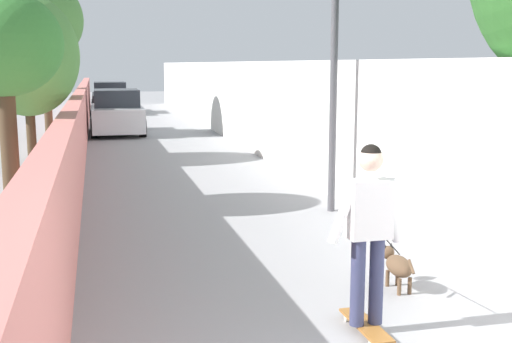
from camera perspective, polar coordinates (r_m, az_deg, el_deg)
ground_plane at (r=17.35m, az=-7.75°, el=1.62°), size 80.00×80.00×0.00m
wall_left at (r=15.17m, az=-15.85°, el=3.24°), size 48.00×0.30×1.60m
fence_right at (r=15.72m, az=1.60°, el=5.41°), size 48.00×0.30×2.47m
tree_left_near at (r=10.67m, az=-21.88°, el=10.46°), size 1.83×1.83×3.55m
tree_left_far at (r=16.15m, az=-19.99°, el=9.80°), size 2.45×2.45×4.05m
tree_left_distant at (r=22.18m, az=-18.65°, el=12.79°), size 2.55×2.55×5.15m
lamp_post at (r=10.34m, az=7.14°, el=14.04°), size 0.36×0.36×4.74m
skateboard at (r=5.97m, az=9.87°, el=-13.52°), size 0.80×0.20×0.08m
person_skateboarder at (r=5.66m, az=10.15°, el=-4.40°), size 0.22×0.71×1.64m
dog at (r=7.04m, az=12.63°, el=-8.22°), size 1.29×0.91×1.06m
car_near at (r=22.56m, az=-12.44°, el=5.15°), size 3.85×1.80×1.54m
car_far at (r=32.32m, az=-13.03°, el=6.43°), size 4.39×1.80×1.54m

